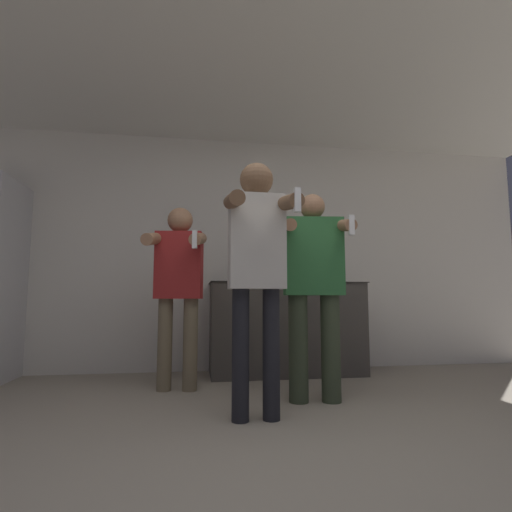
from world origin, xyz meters
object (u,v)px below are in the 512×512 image
object	(u,v)px
bottle_brown_liquor	(300,271)
person_woman_foreground	(257,257)
bottle_clear_vodka	(341,270)
person_spectator_back	(179,278)
bottle_tall_gin	(288,271)
person_man_side	(314,281)

from	to	relation	value
bottle_brown_liquor	person_woman_foreground	world-z (taller)	person_woman_foreground
bottle_clear_vodka	person_spectator_back	distance (m)	1.75
bottle_tall_gin	person_man_side	bearing A→B (deg)	-92.98
bottle_clear_vodka	bottle_brown_liquor	xyz separation A→B (m)	(-0.45, 0.00, -0.01)
person_man_side	person_spectator_back	bearing A→B (deg)	152.88
person_spectator_back	person_woman_foreground	bearing A→B (deg)	-60.07
bottle_tall_gin	person_man_side	world-z (taller)	person_man_side
bottle_tall_gin	bottle_clear_vodka	bearing A→B (deg)	0.00
person_woman_foreground	person_man_side	world-z (taller)	person_woman_foreground
bottle_clear_vodka	person_man_side	world-z (taller)	person_man_side
bottle_brown_liquor	person_man_side	distance (m)	1.08
bottle_clear_vodka	person_man_side	bearing A→B (deg)	-120.72
person_woman_foreground	person_man_side	bearing A→B (deg)	37.92
person_woman_foreground	person_spectator_back	xyz separation A→B (m)	(-0.53, 0.92, -0.10)
bottle_tall_gin	person_spectator_back	world-z (taller)	person_spectator_back
bottle_tall_gin	person_woman_foreground	bearing A→B (deg)	-111.07
person_woman_foreground	person_spectator_back	distance (m)	1.07
bottle_tall_gin	bottle_clear_vodka	size ratio (longest dim) A/B	0.95
person_woman_foreground	person_spectator_back	bearing A→B (deg)	119.93
person_man_side	person_spectator_back	world-z (taller)	person_man_side
bottle_clear_vodka	person_spectator_back	bearing A→B (deg)	-162.39
person_woman_foreground	person_man_side	distance (m)	0.65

